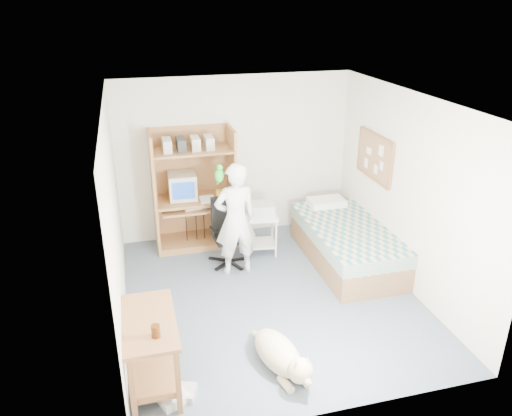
# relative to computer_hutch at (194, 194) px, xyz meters

# --- Properties ---
(floor) EXTENTS (4.00, 4.00, 0.00)m
(floor) POSITION_rel_computer_hutch_xyz_m (0.70, -1.74, -0.82)
(floor) COLOR #4E5C6A
(floor) RESTS_ON ground
(wall_back) EXTENTS (3.60, 0.02, 2.50)m
(wall_back) POSITION_rel_computer_hutch_xyz_m (0.70, 0.26, 0.43)
(wall_back) COLOR silver
(wall_back) RESTS_ON floor
(wall_right) EXTENTS (0.02, 4.00, 2.50)m
(wall_right) POSITION_rel_computer_hutch_xyz_m (2.50, -1.74, 0.43)
(wall_right) COLOR silver
(wall_right) RESTS_ON floor
(wall_left) EXTENTS (0.02, 4.00, 2.50)m
(wall_left) POSITION_rel_computer_hutch_xyz_m (-1.10, -1.74, 0.43)
(wall_left) COLOR silver
(wall_left) RESTS_ON floor
(ceiling) EXTENTS (3.60, 4.00, 0.02)m
(ceiling) POSITION_rel_computer_hutch_xyz_m (0.70, -1.74, 1.68)
(ceiling) COLOR white
(ceiling) RESTS_ON wall_back
(computer_hutch) EXTENTS (1.20, 0.63, 1.80)m
(computer_hutch) POSITION_rel_computer_hutch_xyz_m (0.00, 0.00, 0.00)
(computer_hutch) COLOR brown
(computer_hutch) RESTS_ON floor
(bed) EXTENTS (1.02, 2.02, 0.66)m
(bed) POSITION_rel_computer_hutch_xyz_m (2.00, -1.12, -0.53)
(bed) COLOR brown
(bed) RESTS_ON floor
(side_desk) EXTENTS (0.50, 1.00, 0.75)m
(side_desk) POSITION_rel_computer_hutch_xyz_m (-0.85, -2.94, -0.33)
(side_desk) COLOR brown
(side_desk) RESTS_ON floor
(corkboard) EXTENTS (0.04, 0.94, 0.66)m
(corkboard) POSITION_rel_computer_hutch_xyz_m (2.47, -0.84, 0.63)
(corkboard) COLOR brown
(corkboard) RESTS_ON wall_right
(office_chair) EXTENTS (0.54, 0.54, 0.95)m
(office_chair) POSITION_rel_computer_hutch_xyz_m (0.36, -0.71, -0.48)
(office_chair) COLOR black
(office_chair) RESTS_ON floor
(person) EXTENTS (0.61, 0.43, 1.58)m
(person) POSITION_rel_computer_hutch_xyz_m (0.41, -1.01, -0.03)
(person) COLOR white
(person) RESTS_ON floor
(parrot) EXTENTS (0.12, 0.20, 0.32)m
(parrot) POSITION_rel_computer_hutch_xyz_m (0.21, -1.00, 0.63)
(parrot) COLOR #148A1F
(parrot) RESTS_ON person
(dog) EXTENTS (0.53, 1.09, 0.41)m
(dog) POSITION_rel_computer_hutch_xyz_m (0.42, -3.07, -0.64)
(dog) COLOR #CAAF87
(dog) RESTS_ON floor
(printer_cart) EXTENTS (0.56, 0.47, 0.61)m
(printer_cart) POSITION_rel_computer_hutch_xyz_m (0.86, -0.55, -0.42)
(printer_cart) COLOR silver
(printer_cart) RESTS_ON floor
(printer) EXTENTS (0.46, 0.37, 0.18)m
(printer) POSITION_rel_computer_hutch_xyz_m (0.86, -0.55, -0.12)
(printer) COLOR #B1B1AC
(printer) RESTS_ON printer_cart
(crt_monitor) EXTENTS (0.41, 0.44, 0.38)m
(crt_monitor) POSITION_rel_computer_hutch_xyz_m (-0.17, 0.01, 0.14)
(crt_monitor) COLOR beige
(crt_monitor) RESTS_ON computer_hutch
(keyboard) EXTENTS (0.47, 0.23, 0.03)m
(keyboard) POSITION_rel_computer_hutch_xyz_m (0.04, -0.16, -0.15)
(keyboard) COLOR beige
(keyboard) RESTS_ON computer_hutch
(pencil_cup) EXTENTS (0.08, 0.08, 0.12)m
(pencil_cup) POSITION_rel_computer_hutch_xyz_m (0.36, -0.09, -0.00)
(pencil_cup) COLOR gold
(pencil_cup) RESTS_ON computer_hutch
(drink_glass) EXTENTS (0.08, 0.08, 0.12)m
(drink_glass) POSITION_rel_computer_hutch_xyz_m (-0.80, -3.20, -0.01)
(drink_glass) COLOR #431F0A
(drink_glass) RESTS_ON side_desk
(floor_box_a) EXTENTS (0.31, 0.28, 0.10)m
(floor_box_a) POSITION_rel_computer_hutch_xyz_m (-0.70, -3.25, -0.77)
(floor_box_a) COLOR white
(floor_box_a) RESTS_ON floor
(floor_box_b) EXTENTS (0.24, 0.27, 0.08)m
(floor_box_b) POSITION_rel_computer_hutch_xyz_m (-0.57, -3.20, -0.78)
(floor_box_b) COLOR #B9B9B4
(floor_box_b) RESTS_ON floor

